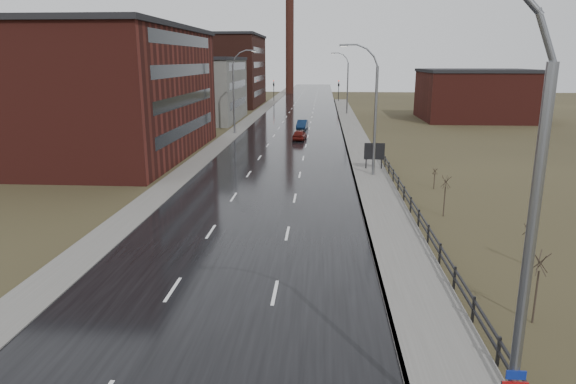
# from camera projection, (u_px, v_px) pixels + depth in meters

# --- Properties ---
(road) EXTENTS (14.00, 300.00, 0.06)m
(road) POSITION_uv_depth(u_px,v_px,m) (291.00, 136.00, 69.19)
(road) COLOR black
(road) RESTS_ON ground
(sidewalk_right) EXTENTS (3.20, 180.00, 0.18)m
(sidewalk_right) POSITION_uv_depth(u_px,v_px,m) (372.00, 178.00, 44.46)
(sidewalk_right) COLOR #595651
(sidewalk_right) RESTS_ON ground
(curb_right) EXTENTS (0.16, 180.00, 0.18)m
(curb_right) POSITION_uv_depth(u_px,v_px,m) (354.00, 178.00, 44.56)
(curb_right) COLOR slate
(curb_right) RESTS_ON ground
(sidewalk_left) EXTENTS (2.40, 260.00, 0.12)m
(sidewalk_left) POSITION_uv_depth(u_px,v_px,m) (231.00, 135.00, 69.72)
(sidewalk_left) COLOR #595651
(sidewalk_left) RESTS_ON ground
(warehouse_near) EXTENTS (22.44, 28.56, 13.50)m
(warehouse_near) POSITION_uv_depth(u_px,v_px,m) (85.00, 92.00, 54.40)
(warehouse_near) COLOR #471914
(warehouse_near) RESTS_ON ground
(warehouse_mid) EXTENTS (16.32, 20.40, 10.50)m
(warehouse_mid) POSITION_uv_depth(u_px,v_px,m) (191.00, 89.00, 86.45)
(warehouse_mid) COLOR slate
(warehouse_mid) RESTS_ON ground
(warehouse_far) EXTENTS (26.52, 24.48, 15.50)m
(warehouse_far) POSITION_uv_depth(u_px,v_px,m) (202.00, 70.00, 115.14)
(warehouse_far) COLOR #331611
(warehouse_far) RESTS_ON ground
(building_right) EXTENTS (18.36, 16.32, 8.50)m
(building_right) POSITION_uv_depth(u_px,v_px,m) (476.00, 95.00, 87.40)
(building_right) COLOR #471914
(building_right) RESTS_ON ground
(smokestack) EXTENTS (2.70, 2.70, 30.70)m
(smokestack) POSITION_uv_depth(u_px,v_px,m) (290.00, 41.00, 152.66)
(smokestack) COLOR #331611
(smokestack) RESTS_ON ground
(streetlight_main) EXTENTS (3.91, 0.29, 12.11)m
(streetlight_main) POSITION_uv_depth(u_px,v_px,m) (514.00, 249.00, 11.10)
(streetlight_main) COLOR slate
(streetlight_main) RESTS_ON ground
(streetlight_right_mid) EXTENTS (3.36, 0.28, 11.35)m
(streetlight_right_mid) POSITION_uv_depth(u_px,v_px,m) (372.00, 110.00, 44.00)
(streetlight_right_mid) COLOR slate
(streetlight_right_mid) RESTS_ON ground
(streetlight_left) EXTENTS (3.36, 0.28, 11.35)m
(streetlight_left) POSITION_uv_depth(u_px,v_px,m) (236.00, 91.00, 70.18)
(streetlight_left) COLOR slate
(streetlight_left) RESTS_ON ground
(streetlight_right_far) EXTENTS (3.36, 0.28, 11.35)m
(streetlight_right_far) POSITION_uv_depth(u_px,v_px,m) (346.00, 83.00, 96.16)
(streetlight_right_far) COLOR slate
(streetlight_right_far) RESTS_ON ground
(guardrail) EXTENTS (0.10, 53.05, 1.10)m
(guardrail) POSITION_uv_depth(u_px,v_px,m) (431.00, 235.00, 28.07)
(guardrail) COLOR black
(guardrail) RESTS_ON ground
(shrub_c) EXTENTS (0.69, 0.73, 2.96)m
(shrub_c) POSITION_uv_depth(u_px,v_px,m) (537.00, 286.00, 19.80)
(shrub_c) COLOR #382D23
(shrub_c) RESTS_ON ground
(shrub_d) EXTENTS (0.50, 0.53, 2.11)m
(shrub_d) POSITION_uv_depth(u_px,v_px,m) (527.00, 243.00, 25.72)
(shrub_d) COLOR #382D23
(shrub_d) RESTS_ON ground
(shrub_e) EXTENTS (0.64, 0.68, 2.73)m
(shrub_e) POSITION_uv_depth(u_px,v_px,m) (445.00, 195.00, 33.55)
(shrub_e) COLOR #382D23
(shrub_e) RESTS_ON ground
(shrub_f) EXTENTS (0.41, 0.43, 1.71)m
(shrub_f) POSITION_uv_depth(u_px,v_px,m) (434.00, 178.00, 40.84)
(shrub_f) COLOR #382D23
(shrub_f) RESTS_ON ground
(billboard) EXTENTS (1.89, 0.17, 2.59)m
(billboard) POSITION_uv_depth(u_px,v_px,m) (374.00, 152.00, 47.52)
(billboard) COLOR black
(billboard) RESTS_ON ground
(traffic_light_left) EXTENTS (0.58, 2.73, 5.30)m
(traffic_light_left) POSITION_uv_depth(u_px,v_px,m) (274.00, 82.00, 126.54)
(traffic_light_left) COLOR black
(traffic_light_left) RESTS_ON ground
(traffic_light_right) EXTENTS (0.58, 2.73, 5.30)m
(traffic_light_right) POSITION_uv_depth(u_px,v_px,m) (339.00, 83.00, 125.48)
(traffic_light_right) COLOR black
(traffic_light_right) RESTS_ON ground
(car_near) EXTENTS (1.69, 4.14, 1.34)m
(car_near) POSITION_uv_depth(u_px,v_px,m) (302.00, 125.00, 76.16)
(car_near) COLOR #0B1C37
(car_near) RESTS_ON ground
(car_far) EXTENTS (1.88, 3.97, 1.31)m
(car_far) POSITION_uv_depth(u_px,v_px,m) (300.00, 135.00, 65.77)
(car_far) COLOR #53120D
(car_far) RESTS_ON ground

